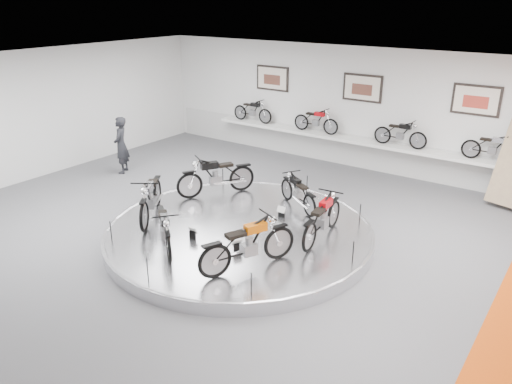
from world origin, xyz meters
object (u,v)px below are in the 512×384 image
Objects in this scene: display_platform at (239,233)px; bike_f at (248,244)px; bike_a at (322,218)px; bike_c at (216,175)px; shelf at (355,140)px; bike_e at (165,228)px; visitor at (121,145)px; bike_b at (298,192)px; bike_d at (150,197)px.

display_platform is 3.39× the size of bike_f.
bike_a is at bearing 18.63° from display_platform.
shelf is at bearing -168.06° from bike_c.
bike_e is (-0.70, -8.15, -0.22)m from shelf.
bike_c is 1.02× the size of visitor.
bike_c reaches higher than bike_e.
display_platform is at bearing 104.31° from bike_b.
bike_d is 4.69m from visitor.
bike_a reaches higher than bike_e.
bike_d is (-2.65, -2.65, 0.11)m from bike_b.
visitor reaches higher than bike_b.
bike_e is at bearing -111.80° from display_platform.
bike_c is at bearing 148.75° from bike_e.
bike_b is 0.81× the size of bike_f.
bike_d is at bearing 23.40° from bike_c.
bike_a is 0.93× the size of bike_d.
bike_b is 0.82× the size of visitor.
bike_e is 0.86× the size of bike_f.
visitor is (-4.29, 0.33, 0.07)m from bike_c.
bike_d is 3.47m from bike_f.
bike_b reaches higher than shelf.
bike_e is at bearing -94.90° from shelf.
display_platform is 3.36× the size of bike_d.
bike_b is at bearing 74.05° from display_platform.
bike_b is 3.79m from bike_e.
bike_e is at bearing 123.50° from bike_f.
bike_a is 8.05m from visitor.
display_platform is at bearing 66.32° from bike_f.
bike_e is (-2.58, -2.38, -0.04)m from bike_a.
bike_a is 0.93× the size of bike_f.
display_platform is 1.98m from bike_e.
shelf is 7.91m from bike_f.
bike_e is (-0.70, -1.75, 0.63)m from display_platform.
shelf is at bearing 33.09° from bike_f.
shelf is 8.18m from bike_e.
bike_c is (-2.34, -0.49, 0.11)m from bike_b.
bike_f reaches higher than shelf.
visitor is at bearing -156.46° from bike_d.
bike_b is (-1.36, 1.20, -0.07)m from bike_a.
bike_d is (-4.01, -1.44, 0.04)m from bike_a.
display_platform is 6.37m from visitor.
bike_c is 3.29m from bike_e.
bike_b is 6.63m from visitor.
bike_d reaches higher than shelf.
display_platform is 0.58× the size of shelf.
visitor is (-7.98, 1.04, 0.12)m from bike_a.
bike_b is at bearing 43.01° from bike_a.
visitor is at bearing -142.23° from shelf.
shelf is 7.52m from bike_d.
bike_f is at bearing -47.37° from display_platform.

